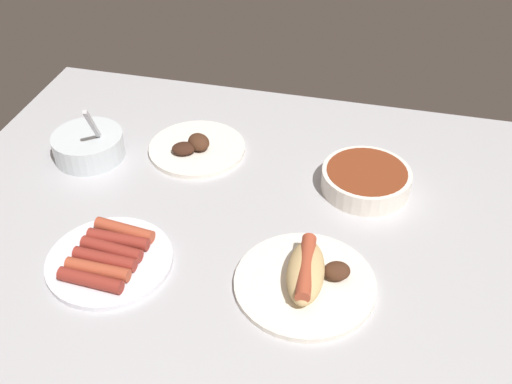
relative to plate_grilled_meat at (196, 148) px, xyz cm
name	(u,v)px	position (x,y,z in cm)	size (l,w,h in cm)	color
ground_plane	(250,222)	(15.89, -17.31, -2.39)	(120.00, 90.00, 3.00)	#B2B2B7
plate_grilled_meat	(196,148)	(0.00, 0.00, 0.00)	(20.14, 20.14, 4.04)	white
bowl_coleslaw	(88,145)	(-20.75, -6.90, 1.97)	(14.40, 14.40, 15.21)	silver
bowl_chili	(366,179)	(35.57, -4.15, 1.47)	(17.04, 17.04, 4.27)	white
plate_hotdog_assembled	(307,278)	(29.00, -31.65, 0.95)	(23.02, 23.02, 5.61)	white
plate_sausages	(109,258)	(-3.95, -34.54, 0.28)	(21.23, 21.23, 3.23)	white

